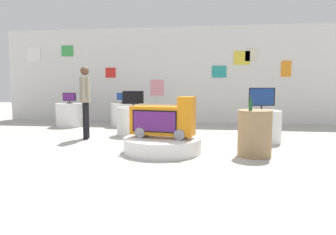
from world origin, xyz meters
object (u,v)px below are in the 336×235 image
Objects in this scene: main_display_pedestal at (163,145)px; tv_on_right_rear at (123,97)px; tv_on_left_rear at (69,98)px; display_pedestal_center_rear at (261,126)px; display_pedestal_left_rear at (70,115)px; tv_on_far_right at (133,98)px; side_table_round at (255,133)px; novelty_firetruck_tv at (164,121)px; bottle_on_side_table at (251,105)px; display_pedestal_right_rear at (123,115)px; tv_on_center_rear at (262,98)px; display_pedestal_far_right at (133,121)px; shopper_browsing_near_truck at (85,97)px.

tv_on_right_rear reaches higher than main_display_pedestal.
tv_on_left_rear reaches higher than display_pedestal_center_rear.
display_pedestal_left_rear is 2.79m from tv_on_far_right.
tv_on_right_rear is (-3.84, 2.14, 0.54)m from display_pedestal_center_rear.
novelty_firetruck_tv is at bearing 177.25° from side_table_round.
bottle_on_side_table is (1.60, -0.21, 0.79)m from main_display_pedestal.
novelty_firetruck_tv is (0.02, -0.01, 0.47)m from main_display_pedestal.
side_table_round is at bearing -35.82° from tv_on_far_right.
display_pedestal_center_rear is 1.74m from bottle_on_side_table.
bottle_on_side_table reaches higher than tv_on_right_rear.
display_pedestal_right_rear is 5.04m from side_table_round.
tv_on_center_rear reaches higher than tv_on_far_right.
tv_on_center_rear reaches higher than tv_on_right_rear.
display_pedestal_far_right is (2.37, -1.36, 0.00)m from display_pedestal_left_rear.
tv_on_left_rear is 2.49m from shopper_browsing_near_truck.
display_pedestal_right_rear is 5.09m from bottle_on_side_table.
display_pedestal_left_rear is at bearing -171.15° from display_pedestal_right_rear.
tv_on_far_right reaches higher than bottle_on_side_table.
novelty_firetruck_tv is 1.69m from side_table_round.
display_pedestal_left_rear is at bearing 146.76° from side_table_round.
tv_on_far_right is 0.31× the size of shopper_browsing_near_truck.
display_pedestal_right_rear is at bearing 8.99° from tv_on_left_rear.
bottle_on_side_table is (3.41, -3.72, 0.04)m from tv_on_right_rear.
shopper_browsing_near_truck is (-2.06, 1.22, 0.39)m from novelty_firetruck_tv.
tv_on_far_right is 0.63× the size of side_table_round.
display_pedestal_right_rear is at bearing 117.24° from main_display_pedestal.
tv_on_right_rear is (-3.84, 2.14, -0.10)m from tv_on_center_rear.
tv_on_right_rear reaches higher than display_pedestal_far_right.
display_pedestal_right_rear is at bearing 150.86° from display_pedestal_center_rear.
display_pedestal_center_rear is at bearing 34.24° from main_display_pedestal.
display_pedestal_far_right is 1.36m from shopper_browsing_near_truck.
side_table_round is at bearing -102.63° from tv_on_center_rear.
display_pedestal_center_rear is 2.15× the size of tv_on_right_rear.
novelty_firetruck_tv is 1.50× the size of display_pedestal_left_rear.
main_display_pedestal is 1.69× the size of display_pedestal_center_rear.
display_pedestal_far_right is 3.45m from bottle_on_side_table.
tv_on_center_rear is 2.42× the size of bottle_on_side_table.
tv_on_left_rear is 6.11m from bottle_on_side_table.
tv_on_far_right is at bearing 35.59° from shopper_browsing_near_truck.
display_pedestal_far_right is (0.75, -1.61, -0.54)m from tv_on_right_rear.
display_pedestal_far_right is at bearing 170.27° from tv_on_center_rear.
tv_on_far_right is at bearing 119.22° from main_display_pedestal.
shopper_browsing_near_truck is at bearing -177.58° from tv_on_center_rear.
tv_on_right_rear is at bearing 8.84° from tv_on_left_rear.
side_table_round reaches higher than display_pedestal_far_right.
main_display_pedestal is at bearing -62.76° from display_pedestal_right_rear.
tv_on_far_right is at bearing 170.43° from display_pedestal_center_rear.
display_pedestal_left_rear is 1.42× the size of tv_on_center_rear.
novelty_firetruck_tv is at bearing -145.22° from display_pedestal_center_rear.
main_display_pedestal is 6.12× the size of bottle_on_side_table.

